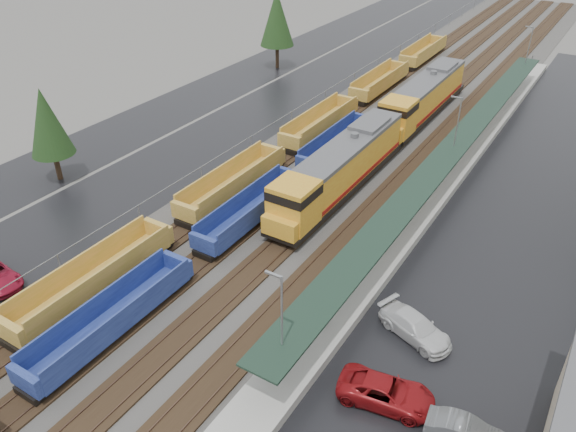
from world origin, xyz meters
name	(u,v)px	position (x,y,z in m)	size (l,w,h in m)	color
ballast_strip	(397,122)	(0.00, 60.00, 0.04)	(20.00, 160.00, 0.08)	#302D2B
trackbed	(397,121)	(0.00, 60.00, 0.16)	(14.60, 160.00, 0.22)	black
west_parking_lot	(288,98)	(-15.00, 60.00, 0.01)	(10.00, 160.00, 0.02)	black
west_road	(226,84)	(-25.00, 60.00, 0.01)	(9.00, 160.00, 0.02)	black
east_commuter_lot	(553,203)	(19.00, 50.00, 0.01)	(16.00, 100.00, 0.02)	black
station_platform	(450,170)	(9.50, 50.01, 0.73)	(3.00, 80.00, 8.00)	#9E9B93
chainlink_fence	(319,98)	(-9.50, 58.44, 1.61)	(0.08, 160.04, 2.02)	gray
tree_west_near	(47,122)	(-22.00, 30.00, 5.82)	(3.96, 3.96, 9.00)	#332316
tree_west_far	(277,18)	(-23.00, 70.00, 7.12)	(4.84, 4.84, 11.00)	#332316
locomotive_lead	(339,170)	(2.00, 41.22, 2.58)	(3.28, 21.62, 4.89)	black
locomotive_trail	(422,98)	(2.00, 62.22, 2.58)	(3.28, 21.62, 4.89)	black
well_string_yellow	(233,184)	(-6.00, 36.24, 1.18)	(2.69, 110.70, 2.39)	#A58B2E
well_string_blue	(112,319)	(-2.00, 17.97, 1.11)	(2.48, 75.13, 2.20)	navy
parked_car_east_b	(386,392)	(15.03, 22.05, 0.75)	(5.41, 2.49, 1.50)	maroon
parked_car_east_c	(415,327)	(14.51, 27.82, 0.74)	(5.12, 2.08, 1.49)	silver
parked_car_east_e	(466,432)	(19.56, 21.90, 0.69)	(4.16, 1.45, 1.37)	slate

